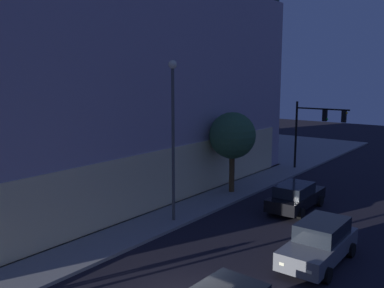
{
  "coord_description": "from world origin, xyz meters",
  "views": [
    {
      "loc": [
        -9.77,
        -7.98,
        7.71
      ],
      "look_at": [
        5.42,
        3.78,
        4.57
      ],
      "focal_mm": 39.14,
      "sensor_mm": 36.0,
      "label": 1
    }
  ],
  "objects_px": {
    "sidewalk_tree": "(232,136)",
    "car_black": "(296,196)",
    "traffic_light_far_corner": "(316,123)",
    "modern_building": "(58,74)",
    "street_lamp_sidewalk": "(173,122)",
    "car_grey": "(320,242)"
  },
  "relations": [
    {
      "from": "modern_building",
      "to": "car_black",
      "type": "relative_size",
      "value": 5.99
    },
    {
      "from": "traffic_light_far_corner",
      "to": "street_lamp_sidewalk",
      "type": "xyz_separation_m",
      "value": [
        -16.07,
        1.35,
        1.36
      ]
    },
    {
      "from": "modern_building",
      "to": "car_grey",
      "type": "distance_m",
      "value": 21.88
    },
    {
      "from": "street_lamp_sidewalk",
      "to": "car_black",
      "type": "distance_m",
      "value": 8.58
    },
    {
      "from": "sidewalk_tree",
      "to": "traffic_light_far_corner",
      "type": "bearing_deg",
      "value": -11.27
    },
    {
      "from": "sidewalk_tree",
      "to": "car_black",
      "type": "bearing_deg",
      "value": -97.72
    },
    {
      "from": "traffic_light_far_corner",
      "to": "car_black",
      "type": "distance_m",
      "value": 11.02
    },
    {
      "from": "car_black",
      "to": "street_lamp_sidewalk",
      "type": "bearing_deg",
      "value": 144.41
    },
    {
      "from": "car_black",
      "to": "traffic_light_far_corner",
      "type": "bearing_deg",
      "value": 15.91
    },
    {
      "from": "car_grey",
      "to": "car_black",
      "type": "bearing_deg",
      "value": 32.01
    },
    {
      "from": "car_grey",
      "to": "street_lamp_sidewalk",
      "type": "bearing_deg",
      "value": 90.46
    },
    {
      "from": "traffic_light_far_corner",
      "to": "car_black",
      "type": "xyz_separation_m",
      "value": [
        -10.15,
        -2.89,
        -3.17
      ]
    },
    {
      "from": "traffic_light_far_corner",
      "to": "car_grey",
      "type": "xyz_separation_m",
      "value": [
        -16.01,
        -6.56,
        -3.12
      ]
    },
    {
      "from": "modern_building",
      "to": "street_lamp_sidewalk",
      "type": "height_order",
      "value": "modern_building"
    },
    {
      "from": "traffic_light_far_corner",
      "to": "car_black",
      "type": "bearing_deg",
      "value": -164.09
    },
    {
      "from": "sidewalk_tree",
      "to": "street_lamp_sidewalk",
      "type": "bearing_deg",
      "value": -175.25
    },
    {
      "from": "street_lamp_sidewalk",
      "to": "car_grey",
      "type": "height_order",
      "value": "street_lamp_sidewalk"
    },
    {
      "from": "sidewalk_tree",
      "to": "car_grey",
      "type": "bearing_deg",
      "value": -127.61
    },
    {
      "from": "modern_building",
      "to": "car_grey",
      "type": "xyz_separation_m",
      "value": [
        -2.07,
        -20.65,
        -6.94
      ]
    },
    {
      "from": "modern_building",
      "to": "car_black",
      "type": "xyz_separation_m",
      "value": [
        3.8,
        -16.98,
        -6.99
      ]
    },
    {
      "from": "car_grey",
      "to": "car_black",
      "type": "relative_size",
      "value": 0.97
    },
    {
      "from": "modern_building",
      "to": "sidewalk_tree",
      "type": "bearing_deg",
      "value": -69.98
    }
  ]
}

